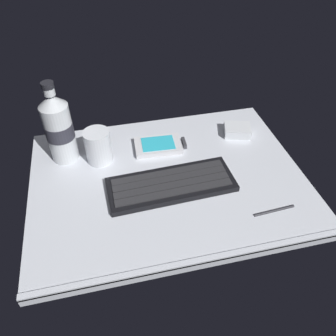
{
  "coord_description": "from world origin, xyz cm",
  "views": [
    {
      "loc": [
        -13.03,
        -56.42,
        55.73
      ],
      "look_at": [
        0.0,
        0.0,
        3.0
      ],
      "focal_mm": 36.23,
      "sensor_mm": 36.0,
      "label": 1
    }
  ],
  "objects": [
    {
      "name": "water_bottle",
      "position": [
        -23.44,
        13.09,
        9.01
      ],
      "size": [
        6.73,
        6.73,
        20.8
      ],
      "color": "silver",
      "rests_on": "ground_plane"
    },
    {
      "name": "juice_cup",
      "position": [
        -15.08,
        10.1,
        3.91
      ],
      "size": [
        6.4,
        6.4,
        8.5
      ],
      "color": "silver",
      "rests_on": "ground_plane"
    },
    {
      "name": "ground_plane",
      "position": [
        0.0,
        -0.23,
        -0.99
      ],
      "size": [
        64.0,
        48.0,
        2.8
      ],
      "color": "silver"
    },
    {
      "name": "stylus_pen",
      "position": [
        19.85,
        -15.23,
        0.35
      ],
      "size": [
        9.53,
        1.3,
        0.7
      ],
      "primitive_type": "cylinder",
      "rotation": [
        0.0,
        1.57,
        0.06
      ],
      "color": "#26262B",
      "rests_on": "ground_plane"
    },
    {
      "name": "charger_block",
      "position": [
        22.32,
        12.63,
        1.2
      ],
      "size": [
        8.28,
        7.33,
        2.4
      ],
      "primitive_type": "cube",
      "rotation": [
        0.0,
        0.0,
        -0.28
      ],
      "color": "silver",
      "rests_on": "ground_plane"
    },
    {
      "name": "keyboard",
      "position": [
        0.28,
        -3.22,
        0.81
      ],
      "size": [
        29.42,
        12.17,
        1.7
      ],
      "color": "black",
      "rests_on": "ground_plane"
    },
    {
      "name": "handheld_device",
      "position": [
        0.66,
        11.49,
        0.73
      ],
      "size": [
        13.11,
        8.29,
        1.5
      ],
      "color": "silver",
      "rests_on": "ground_plane"
    }
  ]
}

